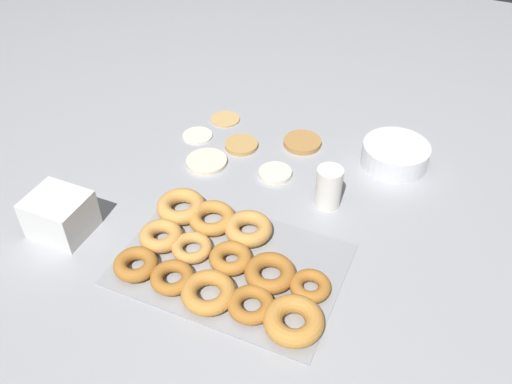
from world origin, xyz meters
TOP-DOWN VIEW (x-y plane):
  - ground_plane at (0.00, 0.00)m, footprint 3.00×3.00m
  - pancake_0 at (0.03, 0.05)m, footprint 0.09×0.09m
  - pancake_1 at (-0.24, 0.12)m, footprint 0.08×0.08m
  - pancake_2 at (-0.10, 0.13)m, footprint 0.09×0.09m
  - pancake_3 at (-0.16, 0.02)m, footprint 0.11×0.11m
  - pancake_4 at (-0.20, 0.23)m, footprint 0.09×0.09m
  - pancake_5 at (0.05, 0.20)m, footprint 0.10×0.10m
  - donut_tray at (0.04, -0.28)m, footprint 0.47×0.32m
  - batter_bowl at (0.30, 0.22)m, footprint 0.17×0.17m
  - container_stack at (-0.34, -0.33)m, footprint 0.13×0.11m
  - paper_cup at (0.18, -0.00)m, footprint 0.06×0.06m

SIDE VIEW (x-z plane):
  - ground_plane at x=0.00m, z-range 0.00..0.00m
  - pancake_4 at x=-0.20m, z-range 0.00..0.01m
  - pancake_1 at x=-0.24m, z-range 0.00..0.01m
  - pancake_3 at x=-0.16m, z-range 0.00..0.01m
  - pancake_0 at x=0.03m, z-range 0.00..0.01m
  - pancake_2 at x=-0.10m, z-range 0.00..0.01m
  - pancake_5 at x=0.05m, z-range 0.00..0.01m
  - donut_tray at x=0.04m, z-range 0.00..0.04m
  - batter_bowl at x=0.30m, z-range 0.00..0.06m
  - container_stack at x=-0.34m, z-range 0.00..0.10m
  - paper_cup at x=0.18m, z-range 0.00..0.10m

